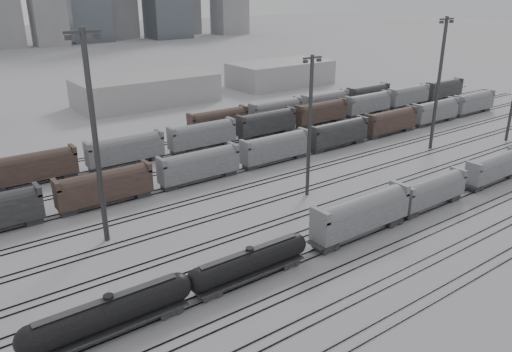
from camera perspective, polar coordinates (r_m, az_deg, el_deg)
ground at (r=71.60m, az=13.15°, el=-6.63°), size 900.00×900.00×0.00m
tracks at (r=82.69m, az=4.07°, el=-2.18°), size 220.00×71.50×0.16m
tank_car_a at (r=52.51m, az=-16.31°, el=-14.79°), size 17.69×2.95×4.37m
tank_car_b at (r=58.89m, az=-0.71°, el=-9.81°), size 16.47×2.75×4.07m
hopper_car_a at (r=69.57m, az=11.96°, el=-4.07°), size 16.28×3.23×5.82m
hopper_car_b at (r=81.59m, az=19.52°, el=-1.48°), size 13.70×2.72×4.90m
hopper_car_c at (r=95.94m, az=25.57°, el=0.96°), size 13.85×2.75×4.95m
light_mast_b at (r=66.17m, az=-17.95°, el=4.45°), size 4.48×0.72×27.97m
light_mast_c at (r=79.30m, az=6.16°, el=5.93°), size 3.65×0.58×22.82m
light_mast_d at (r=109.61m, az=20.16°, el=10.14°), size 4.31×0.69×26.97m
bg_string_near at (r=97.01m, az=2.23°, el=3.11°), size 151.00×3.00×5.60m
bg_string_mid at (r=115.02m, az=1.20°, el=5.98°), size 151.00×3.00×5.60m
bg_string_far at (r=131.81m, az=5.19°, el=7.83°), size 66.00×3.00×5.60m
warehouse_mid at (r=150.51m, az=-12.37°, el=9.55°), size 40.00×18.00×8.00m
warehouse_right at (r=176.36m, az=2.85°, el=11.61°), size 35.00×18.00×8.00m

